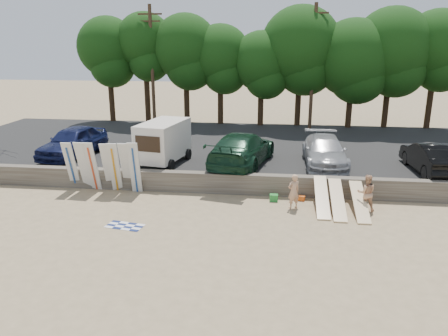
{
  "coord_description": "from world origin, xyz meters",
  "views": [
    {
      "loc": [
        -0.42,
        -16.98,
        7.21
      ],
      "look_at": [
        -2.89,
        3.0,
        1.26
      ],
      "focal_mm": 35.0,
      "sensor_mm": 36.0,
      "label": 1
    }
  ],
  "objects_px": {
    "box_trailer": "(163,140)",
    "cooler": "(274,198)",
    "car_1": "(242,149)",
    "beachgoer_a": "(294,192)",
    "beachgoer_b": "(366,193)",
    "car_2": "(325,151)",
    "car_3": "(431,158)",
    "car_0": "(73,142)"
  },
  "relations": [
    {
      "from": "car_3",
      "to": "beachgoer_b",
      "type": "relative_size",
      "value": 2.86
    },
    {
      "from": "car_3",
      "to": "car_0",
      "type": "bearing_deg",
      "value": -5.93
    },
    {
      "from": "car_2",
      "to": "beachgoer_a",
      "type": "xyz_separation_m",
      "value": [
        -1.75,
        -4.81,
        -0.67
      ]
    },
    {
      "from": "car_1",
      "to": "beachgoer_b",
      "type": "height_order",
      "value": "car_1"
    },
    {
      "from": "box_trailer",
      "to": "car_0",
      "type": "distance_m",
      "value": 5.63
    },
    {
      "from": "car_0",
      "to": "beachgoer_a",
      "type": "xyz_separation_m",
      "value": [
        12.45,
        -4.88,
        -0.78
      ]
    },
    {
      "from": "car_3",
      "to": "car_2",
      "type": "bearing_deg",
      "value": -11.33
    },
    {
      "from": "beachgoer_b",
      "to": "cooler",
      "type": "xyz_separation_m",
      "value": [
        -3.99,
        0.67,
        -0.66
      ]
    },
    {
      "from": "box_trailer",
      "to": "cooler",
      "type": "relative_size",
      "value": 10.17
    },
    {
      "from": "car_0",
      "to": "beachgoer_a",
      "type": "relative_size",
      "value": 3.21
    },
    {
      "from": "box_trailer",
      "to": "car_1",
      "type": "relative_size",
      "value": 0.63
    },
    {
      "from": "car_1",
      "to": "beachgoer_a",
      "type": "distance_m",
      "value": 5.09
    },
    {
      "from": "car_2",
      "to": "beachgoer_b",
      "type": "distance_m",
      "value": 4.91
    },
    {
      "from": "car_2",
      "to": "car_3",
      "type": "bearing_deg",
      "value": -8.75
    },
    {
      "from": "beachgoer_b",
      "to": "car_2",
      "type": "bearing_deg",
      "value": -73.06
    },
    {
      "from": "car_2",
      "to": "beachgoer_a",
      "type": "distance_m",
      "value": 5.16
    },
    {
      "from": "car_1",
      "to": "beachgoer_a",
      "type": "xyz_separation_m",
      "value": [
        2.64,
        -4.28,
        -0.79
      ]
    },
    {
      "from": "car_2",
      "to": "car_3",
      "type": "xyz_separation_m",
      "value": [
        5.2,
        -0.7,
        0.01
      ]
    },
    {
      "from": "car_0",
      "to": "car_1",
      "type": "relative_size",
      "value": 0.83
    },
    {
      "from": "cooler",
      "to": "box_trailer",
      "type": "bearing_deg",
      "value": 152.39
    },
    {
      "from": "car_0",
      "to": "car_3",
      "type": "xyz_separation_m",
      "value": [
        19.4,
        -0.78,
        -0.09
      ]
    },
    {
      "from": "car_1",
      "to": "cooler",
      "type": "xyz_separation_m",
      "value": [
        1.78,
        -3.47,
        -1.42
      ]
    },
    {
      "from": "beachgoer_a",
      "to": "box_trailer",
      "type": "bearing_deg",
      "value": -61.0
    },
    {
      "from": "box_trailer",
      "to": "car_2",
      "type": "relative_size",
      "value": 0.74
    },
    {
      "from": "beachgoer_a",
      "to": "beachgoer_b",
      "type": "height_order",
      "value": "beachgoer_b"
    },
    {
      "from": "box_trailer",
      "to": "cooler",
      "type": "bearing_deg",
      "value": -17.83
    },
    {
      "from": "car_0",
      "to": "car_3",
      "type": "distance_m",
      "value": 19.41
    },
    {
      "from": "car_2",
      "to": "beachgoer_a",
      "type": "height_order",
      "value": "car_2"
    },
    {
      "from": "cooler",
      "to": "car_1",
      "type": "bearing_deg",
      "value": 117.96
    },
    {
      "from": "beachgoer_b",
      "to": "cooler",
      "type": "height_order",
      "value": "beachgoer_b"
    },
    {
      "from": "car_2",
      "to": "beachgoer_a",
      "type": "bearing_deg",
      "value": -111.09
    },
    {
      "from": "beachgoer_a",
      "to": "cooler",
      "type": "bearing_deg",
      "value": -73.84
    },
    {
      "from": "car_2",
      "to": "cooler",
      "type": "height_order",
      "value": "car_2"
    },
    {
      "from": "car_3",
      "to": "box_trailer",
      "type": "bearing_deg",
      "value": -3.48
    },
    {
      "from": "car_0",
      "to": "beachgoer_a",
      "type": "bearing_deg",
      "value": -13.05
    },
    {
      "from": "car_1",
      "to": "beachgoer_b",
      "type": "relative_size",
      "value": 3.72
    },
    {
      "from": "beachgoer_a",
      "to": "car_2",
      "type": "bearing_deg",
      "value": -140.46
    },
    {
      "from": "car_0",
      "to": "car_2",
      "type": "xyz_separation_m",
      "value": [
        14.2,
        -0.08,
        -0.11
      ]
    },
    {
      "from": "beachgoer_b",
      "to": "cooler",
      "type": "relative_size",
      "value": 4.31
    },
    {
      "from": "box_trailer",
      "to": "beachgoer_a",
      "type": "bearing_deg",
      "value": -20.02
    },
    {
      "from": "car_0",
      "to": "car_2",
      "type": "bearing_deg",
      "value": 8.06
    },
    {
      "from": "car_0",
      "to": "cooler",
      "type": "relative_size",
      "value": 13.36
    }
  ]
}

